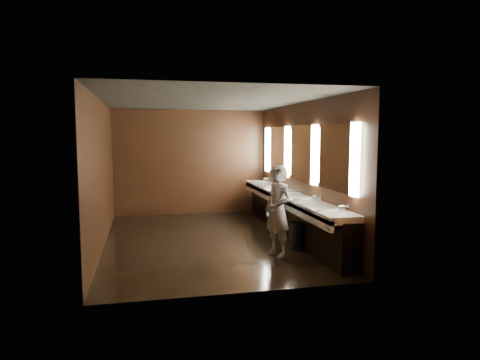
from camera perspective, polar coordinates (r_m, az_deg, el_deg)
floor at (r=8.80m, az=-4.41°, el=-8.00°), size 6.00×6.00×0.00m
ceiling at (r=8.57m, az=-4.57°, el=10.49°), size 4.00×6.00×0.02m
wall_back at (r=11.54m, az=-6.62°, el=2.35°), size 4.00×0.02×2.80m
wall_front at (r=5.63m, az=-0.12°, el=-1.41°), size 4.00×0.02×2.80m
wall_left at (r=8.52m, az=-17.93°, el=0.82°), size 0.02×6.00×2.80m
wall_right at (r=9.07m, az=8.12°, el=1.35°), size 0.02×6.00×2.80m
sink_counter at (r=9.12m, az=6.81°, el=-4.34°), size 0.55×5.40×1.01m
mirror_band at (r=9.04m, az=8.03°, el=3.56°), size 0.06×5.03×1.15m
person at (r=7.55m, az=5.07°, el=-4.13°), size 0.59×0.69×1.60m
trash_bin at (r=8.12m, az=7.83°, el=-7.38°), size 0.39×0.39×0.51m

